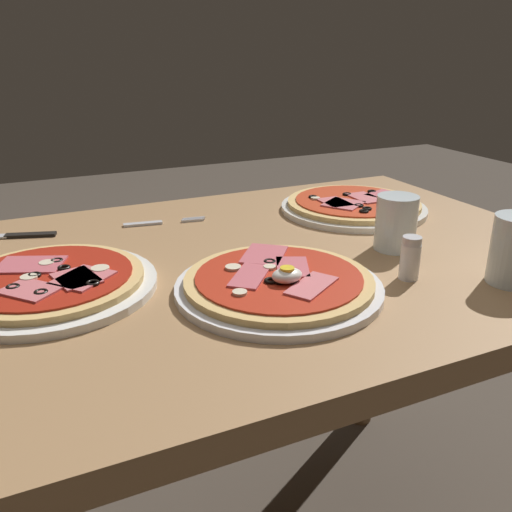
# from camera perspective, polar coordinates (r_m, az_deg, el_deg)

# --- Properties ---
(dining_table) EXTENTS (1.18, 0.78, 0.73)m
(dining_table) POSITION_cam_1_polar(r_m,az_deg,el_deg) (0.96, -1.68, -6.82)
(dining_table) COLOR #9E754C
(dining_table) RESTS_ON ground
(pizza_foreground) EXTENTS (0.30, 0.30, 0.05)m
(pizza_foreground) POSITION_cam_1_polar(r_m,az_deg,el_deg) (0.78, 2.12, -2.95)
(pizza_foreground) COLOR white
(pizza_foreground) RESTS_ON dining_table
(pizza_across_left) EXTENTS (0.31, 0.31, 0.03)m
(pizza_across_left) POSITION_cam_1_polar(r_m,az_deg,el_deg) (0.84, -20.74, -2.62)
(pizza_across_left) COLOR white
(pizza_across_left) RESTS_ON dining_table
(pizza_across_right) EXTENTS (0.30, 0.30, 0.03)m
(pizza_across_right) POSITION_cam_1_polar(r_m,az_deg,el_deg) (1.18, 10.13, 5.20)
(pizza_across_right) COLOR white
(pizza_across_right) RESTS_ON dining_table
(water_glass_far) EXTENTS (0.07, 0.07, 0.09)m
(water_glass_far) POSITION_cam_1_polar(r_m,az_deg,el_deg) (0.97, 14.35, 3.03)
(water_glass_far) COLOR silver
(water_glass_far) RESTS_ON dining_table
(fork) EXTENTS (0.16, 0.04, 0.00)m
(fork) POSITION_cam_1_polar(r_m,az_deg,el_deg) (1.10, -10.22, 3.45)
(fork) COLOR silver
(fork) RESTS_ON dining_table
(knife) EXTENTS (0.19, 0.08, 0.01)m
(knife) POSITION_cam_1_polar(r_m,az_deg,el_deg) (1.10, -24.36, 1.92)
(knife) COLOR silver
(knife) RESTS_ON dining_table
(salt_shaker) EXTENTS (0.03, 0.03, 0.07)m
(salt_shaker) POSITION_cam_1_polar(r_m,az_deg,el_deg) (0.85, 15.77, -0.22)
(salt_shaker) COLOR white
(salt_shaker) RESTS_ON dining_table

